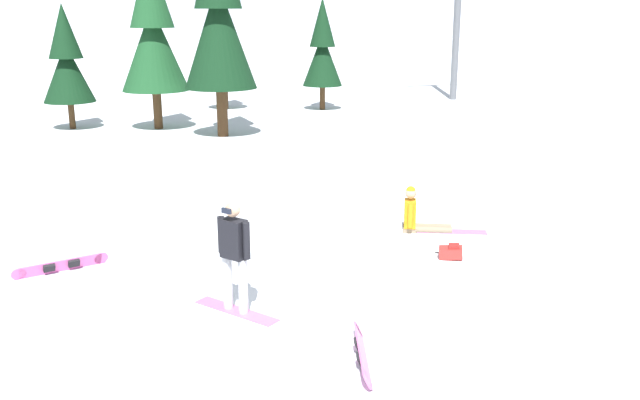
# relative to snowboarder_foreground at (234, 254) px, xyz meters

# --- Properties ---
(ground_plane) EXTENTS (800.00, 800.00, 0.00)m
(ground_plane) POSITION_rel_snowboarder_foreground_xyz_m (1.59, -0.29, -0.96)
(ground_plane) COLOR white
(snowboarder_foreground) EXTENTS (1.16, 1.41, 1.81)m
(snowboarder_foreground) POSITION_rel_snowboarder_foreground_xyz_m (0.00, 0.00, 0.00)
(snowboarder_foreground) COLOR pink
(snowboarder_foreground) RESTS_ON ground_plane
(snowboarder_midground) EXTENTS (1.76, 1.07, 1.00)m
(snowboarder_midground) POSITION_rel_snowboarder_foreground_xyz_m (4.53, 2.87, -0.61)
(snowboarder_midground) COLOR gray
(snowboarder_midground) RESTS_ON ground_plane
(loose_snowboard_near_right) EXTENTS (0.61, 1.67, 0.24)m
(loose_snowboard_near_right) POSITION_rel_snowboarder_foreground_xyz_m (1.32, -2.08, -0.84)
(loose_snowboard_near_right) COLOR pink
(loose_snowboard_near_right) RESTS_ON ground_plane
(loose_snowboard_far_spare) EXTENTS (1.68, 0.59, 0.25)m
(loose_snowboard_far_spare) POSITION_rel_snowboarder_foreground_xyz_m (-2.70, 2.64, -0.83)
(loose_snowboard_far_spare) COLOR pink
(loose_snowboard_far_spare) RESTS_ON ground_plane
(backpack_red) EXTENTS (0.55, 0.50, 0.29)m
(backpack_red) POSITION_rel_snowboarder_foreground_xyz_m (4.40, 1.14, -0.83)
(backpack_red) COLOR red
(backpack_red) RESTS_ON ground_plane
(pine_tree_slender) EXTENTS (1.97, 1.97, 5.63)m
(pine_tree_slender) POSITION_rel_snowboarder_foreground_xyz_m (3.99, 23.14, 2.10)
(pine_tree_slender) COLOR #472D19
(pine_tree_slender) RESTS_ON ground_plane
(pine_tree_broad) EXTENTS (2.01, 2.01, 4.90)m
(pine_tree_broad) POSITION_rel_snowboarder_foreground_xyz_m (-2.92, 19.22, 1.71)
(pine_tree_broad) COLOR #472D19
(pine_tree_broad) RESTS_ON ground_plane
(pine_tree_leaning) EXTENTS (2.63, 2.63, 6.95)m
(pine_tree_leaning) POSITION_rel_snowboarder_foreground_xyz_m (0.38, 18.18, 2.82)
(pine_tree_leaning) COLOR #472D19
(pine_tree_leaning) RESTS_ON ground_plane
(pine_tree_short) EXTENTS (1.88, 1.88, 5.20)m
(pine_tree_short) POSITION_rel_snowboarder_foreground_xyz_m (8.37, 21.40, 1.87)
(pine_tree_short) COLOR #472D19
(pine_tree_short) RESTS_ON ground_plane
(pine_tree_tall) EXTENTS (2.67, 2.67, 8.19)m
(pine_tree_tall) POSITION_rel_snowboarder_foreground_xyz_m (2.56, 15.71, 3.50)
(pine_tree_tall) COLOR #472D19
(pine_tree_tall) RESTS_ON ground_plane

